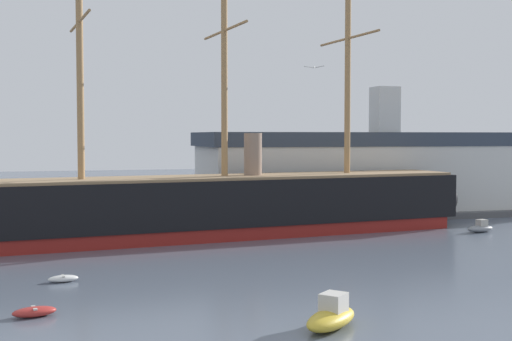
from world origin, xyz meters
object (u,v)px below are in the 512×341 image
Objects in this scene: tall_ship at (225,204)px; dinghy_mid_left at (34,312)px; motorboat_near_centre at (331,316)px; seagull_in_flight at (314,67)px; dinghy_alongside_bow at (63,279)px; dinghy_distant_centre at (227,223)px; motorboat_far_right at (480,228)px; dockside_warehouse_right at (396,173)px.

tall_ship is 33.67m from dinghy_mid_left.
tall_ship is 13.83× the size of motorboat_near_centre.
seagull_in_flight reaches higher than dinghy_mid_left.
tall_ship is 25.21m from dinghy_alongside_bow.
tall_ship is 23.91× the size of dinghy_mid_left.
dinghy_mid_left is 22.93m from seagull_in_flight.
dinghy_distant_centre is at bearing 85.04° from seagull_in_flight.
tall_ship reaches higher than motorboat_near_centre.
motorboat_near_centre is at bearing -93.90° from tall_ship.
seagull_in_flight is at bearing -31.67° from dinghy_alongside_bow.
dinghy_distant_centre is (-25.69, 13.39, -0.26)m from motorboat_far_right.
dinghy_mid_left is (-15.96, 7.11, -0.37)m from motorboat_near_centre.
tall_ship is 28.59m from motorboat_far_right.
dinghy_distant_centre is at bearing -166.81° from dockside_warehouse_right.
motorboat_far_right is 1.67× the size of dinghy_distant_centre.
tall_ship is 1.10× the size of dockside_warehouse_right.
seagull_in_flight reaches higher than dinghy_alongside_bow.
motorboat_far_right is (44.68, 13.73, 0.23)m from dinghy_alongside_bow.
motorboat_near_centre is at bearing -49.18° from dinghy_alongside_bow.
dinghy_distant_centre is 26.77m from dockside_warehouse_right.
tall_ship is at bearing -105.35° from dinghy_distant_centre.
dinghy_alongside_bow is at bearing -162.91° from motorboat_far_right.
seagull_in_flight reaches higher than motorboat_far_right.
dinghy_mid_left is 9.56m from dinghy_alongside_bow.
seagull_in_flight is (15.79, -9.74, 14.88)m from dinghy_alongside_bow.
motorboat_far_right is at bearing 26.52° from dinghy_mid_left.
seagull_in_flight is (1.52, 6.78, 14.47)m from motorboat_near_centre.
motorboat_near_centre is 43.90m from dinghy_distant_centre.
tall_ship is at bearing 86.10° from motorboat_near_centre.
dinghy_distant_centre is (18.99, 27.13, -0.03)m from dinghy_alongside_bow.
dockside_warehouse_right is (-0.15, 19.38, 5.06)m from motorboat_far_right.
tall_ship is 35.36m from motorboat_near_centre.
dinghy_distant_centre is at bearing 83.83° from motorboat_near_centre.
dinghy_mid_left is 2.25× the size of seagull_in_flight.
tall_ship is 31.10× the size of dinghy_distant_centre.
dinghy_alongside_bow is 55.74m from dockside_warehouse_right.
dinghy_alongside_bow is 0.65× the size of motorboat_far_right.
motorboat_far_right is at bearing 39.10° from seagull_in_flight.
dockside_warehouse_right reaches higher than dinghy_distant_centre.
seagull_in_flight is (17.48, -0.33, 14.84)m from dinghy_mid_left.
tall_ship is 9.34m from dinghy_distant_centre.
motorboat_near_centre is 2.07× the size of dinghy_alongside_bow.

